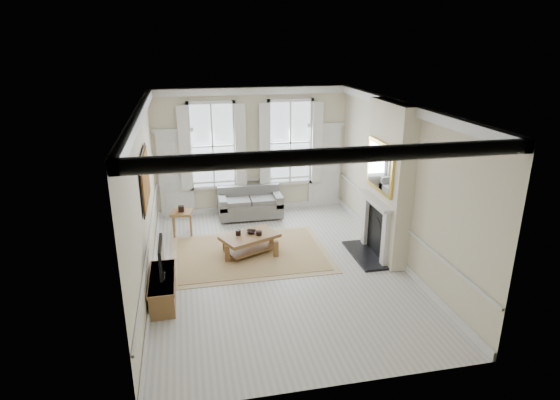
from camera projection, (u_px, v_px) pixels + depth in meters
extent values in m
plane|color=#B7B5AD|center=(279.00, 269.00, 9.86)|extent=(7.20, 7.20, 0.00)
plane|color=white|center=(278.00, 106.00, 8.74)|extent=(7.20, 7.20, 0.00)
plane|color=beige|center=(252.00, 151.00, 12.63)|extent=(5.20, 0.00, 5.20)
plane|color=beige|center=(143.00, 201.00, 8.80)|extent=(0.00, 7.20, 7.20)
plane|color=beige|center=(400.00, 184.00, 9.80)|extent=(0.00, 7.20, 7.20)
cube|color=silver|center=(176.00, 175.00, 12.38)|extent=(0.90, 0.08, 2.30)
cube|color=silver|center=(324.00, 167.00, 13.17)|extent=(0.90, 0.08, 2.30)
cube|color=#B7801F|center=(145.00, 179.00, 8.97)|extent=(0.05, 1.66, 1.06)
cube|color=beige|center=(388.00, 182.00, 9.95)|extent=(0.35, 1.70, 3.38)
cube|color=black|center=(365.00, 255.00, 10.42)|extent=(0.55, 1.50, 0.05)
cube|color=silver|center=(385.00, 242.00, 9.77)|extent=(0.10, 0.18, 1.15)
cube|color=silver|center=(365.00, 222.00, 10.79)|extent=(0.10, 0.18, 1.15)
cube|color=silver|center=(375.00, 201.00, 10.03)|extent=(0.20, 1.45, 0.06)
cube|color=black|center=(376.00, 232.00, 10.30)|extent=(0.02, 0.92, 1.00)
cube|color=gold|center=(380.00, 167.00, 9.79)|extent=(0.06, 1.26, 1.06)
cube|color=#5E5E5B|center=(250.00, 209.00, 12.57)|extent=(1.68, 0.82, 0.38)
cube|color=#5E5E5B|center=(248.00, 193.00, 12.74)|extent=(1.68, 0.20, 0.44)
cube|color=#5E5E5B|center=(222.00, 203.00, 12.35)|extent=(0.20, 0.82, 0.30)
cube|color=#5E5E5B|center=(277.00, 199.00, 12.63)|extent=(0.20, 0.82, 0.30)
cylinder|color=brown|center=(225.00, 222.00, 12.23)|extent=(0.06, 0.06, 0.08)
cylinder|color=brown|center=(274.00, 210.00, 13.04)|extent=(0.06, 0.06, 0.08)
cube|color=brown|center=(181.00, 213.00, 11.41)|extent=(0.57, 0.57, 0.06)
cube|color=brown|center=(174.00, 227.00, 11.29)|extent=(0.05, 0.05, 0.54)
cube|color=brown|center=(190.00, 226.00, 11.36)|extent=(0.05, 0.05, 0.54)
cube|color=brown|center=(174.00, 222.00, 11.65)|extent=(0.05, 0.05, 0.54)
cube|color=brown|center=(190.00, 220.00, 11.72)|extent=(0.05, 0.05, 0.54)
cube|color=tan|center=(250.00, 253.00, 10.52)|extent=(3.50, 2.60, 0.02)
cube|color=brown|center=(250.00, 237.00, 10.39)|extent=(1.42, 1.17, 0.08)
cube|color=brown|center=(228.00, 253.00, 10.12)|extent=(0.10, 0.10, 0.38)
cube|color=brown|center=(275.00, 249.00, 10.32)|extent=(0.10, 0.10, 0.38)
cube|color=brown|center=(226.00, 243.00, 10.60)|extent=(0.10, 0.10, 0.38)
cube|color=brown|center=(271.00, 240.00, 10.80)|extent=(0.10, 0.10, 0.38)
cylinder|color=black|center=(238.00, 233.00, 10.35)|extent=(0.12, 0.12, 0.12)
cylinder|color=black|center=(259.00, 233.00, 10.35)|extent=(0.13, 0.13, 0.09)
imported|color=black|center=(251.00, 232.00, 10.47)|extent=(0.29, 0.29, 0.06)
cube|color=brown|center=(163.00, 288.00, 8.61)|extent=(0.44, 1.35, 0.48)
cube|color=black|center=(163.00, 276.00, 8.53)|extent=(0.08, 0.30, 0.03)
cube|color=black|center=(161.00, 257.00, 8.40)|extent=(0.05, 0.90, 0.55)
cube|color=black|center=(163.00, 256.00, 8.40)|extent=(0.01, 0.83, 0.49)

